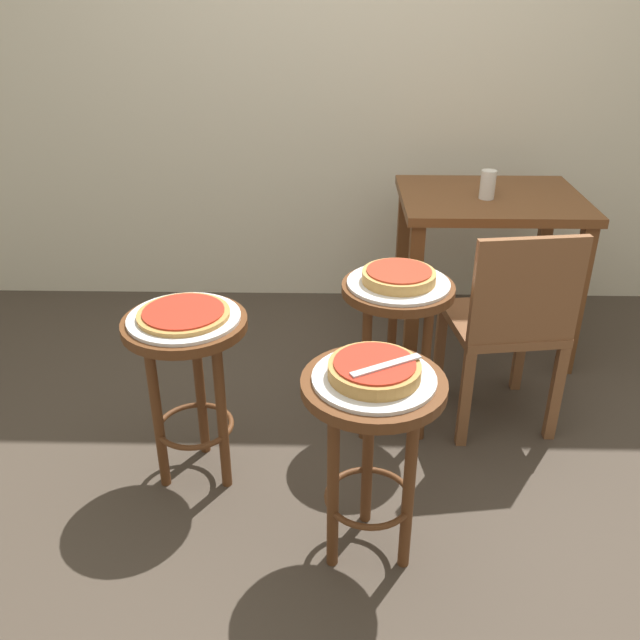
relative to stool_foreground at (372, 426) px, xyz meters
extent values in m
plane|color=#42382D|center=(-0.01, 0.32, -0.48)|extent=(6.00, 6.00, 0.00)
cube|color=beige|center=(-0.01, 1.97, 1.02)|extent=(6.00, 0.10, 3.00)
cylinder|color=#5B3319|center=(0.00, 0.00, 0.14)|extent=(0.41, 0.41, 0.03)
cylinder|color=#5B3319|center=(0.00, 0.13, -0.18)|extent=(0.04, 0.04, 0.60)
cylinder|color=#5B3319|center=(-0.11, -0.06, -0.18)|extent=(0.04, 0.04, 0.60)
cylinder|color=#5B3319|center=(0.11, -0.06, -0.18)|extent=(0.04, 0.04, 0.60)
torus|color=#5B3319|center=(0.00, 0.00, -0.27)|extent=(0.28, 0.28, 0.02)
cylinder|color=silver|center=(0.00, 0.00, 0.16)|extent=(0.35, 0.35, 0.01)
cylinder|color=#B78442|center=(0.00, 0.00, 0.19)|extent=(0.26, 0.26, 0.04)
cylinder|color=red|center=(0.00, 0.00, 0.21)|extent=(0.23, 0.23, 0.01)
cylinder|color=#5B3319|center=(-0.60, 0.36, 0.14)|extent=(0.41, 0.41, 0.03)
cylinder|color=#5B3319|center=(-0.60, 0.48, -0.18)|extent=(0.04, 0.04, 0.60)
cylinder|color=#5B3319|center=(-0.72, 0.29, -0.18)|extent=(0.04, 0.04, 0.60)
cylinder|color=#5B3319|center=(-0.49, 0.29, -0.18)|extent=(0.04, 0.04, 0.60)
torus|color=#5B3319|center=(-0.60, 0.36, -0.27)|extent=(0.28, 0.28, 0.02)
cylinder|color=silver|center=(-0.60, 0.36, 0.16)|extent=(0.37, 0.37, 0.01)
cylinder|color=#B78442|center=(-0.60, 0.36, 0.18)|extent=(0.30, 0.30, 0.01)
cylinder|color=red|center=(-0.60, 0.36, 0.19)|extent=(0.27, 0.27, 0.01)
cylinder|color=#5B3319|center=(0.12, 0.65, 0.14)|extent=(0.41, 0.41, 0.03)
cylinder|color=#5B3319|center=(0.12, 0.77, -0.18)|extent=(0.04, 0.04, 0.60)
cylinder|color=#5B3319|center=(0.01, 0.58, -0.18)|extent=(0.04, 0.04, 0.60)
cylinder|color=#5B3319|center=(0.23, 0.58, -0.18)|extent=(0.04, 0.04, 0.60)
torus|color=#5B3319|center=(0.12, 0.65, -0.27)|extent=(0.28, 0.28, 0.02)
cylinder|color=silver|center=(0.12, 0.65, 0.16)|extent=(0.38, 0.38, 0.01)
cylinder|color=tan|center=(0.12, 0.65, 0.19)|extent=(0.27, 0.27, 0.04)
cylinder|color=#B23823|center=(0.12, 0.65, 0.21)|extent=(0.24, 0.24, 0.01)
cube|color=brown|center=(0.60, 1.38, 0.25)|extent=(0.82, 0.66, 0.04)
cube|color=brown|center=(0.24, 1.10, -0.12)|extent=(0.06, 0.06, 0.71)
cube|color=brown|center=(0.96, 1.10, -0.12)|extent=(0.06, 0.06, 0.71)
cube|color=brown|center=(0.24, 1.66, -0.12)|extent=(0.06, 0.06, 0.71)
cube|color=brown|center=(0.96, 1.66, -0.12)|extent=(0.06, 0.06, 0.71)
cylinder|color=silver|center=(0.56, 1.33, 0.33)|extent=(0.07, 0.07, 0.13)
cylinder|color=white|center=(0.58, 1.43, 0.31)|extent=(0.04, 0.04, 0.08)
cube|color=brown|center=(0.54, 0.75, -0.05)|extent=(0.45, 0.45, 0.04)
cube|color=brown|center=(0.57, 0.57, 0.17)|extent=(0.40, 0.08, 0.40)
cube|color=brown|center=(0.70, 0.95, -0.27)|extent=(0.04, 0.04, 0.42)
cube|color=brown|center=(0.34, 0.91, -0.27)|extent=(0.04, 0.04, 0.42)
cube|color=brown|center=(0.75, 0.60, -0.27)|extent=(0.04, 0.04, 0.42)
cube|color=brown|center=(0.39, 0.55, -0.27)|extent=(0.04, 0.04, 0.42)
cube|color=silver|center=(0.03, -0.02, 0.22)|extent=(0.20, 0.13, 0.01)
camera|label=1|loc=(-0.12, -1.59, 1.17)|focal=37.83mm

